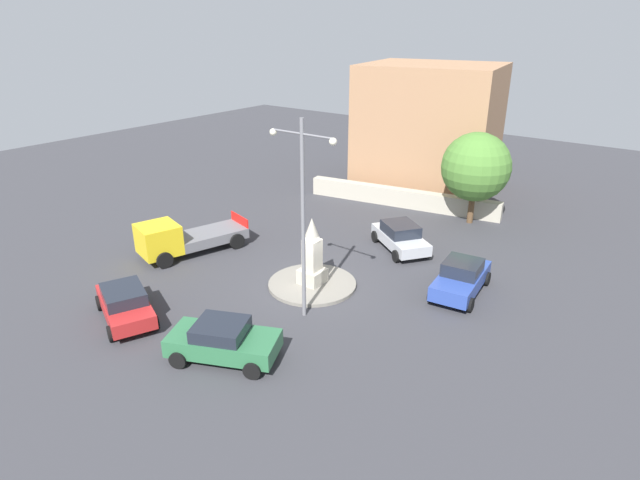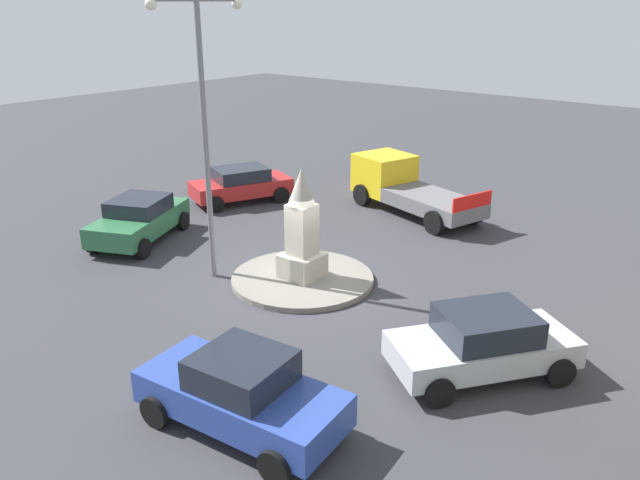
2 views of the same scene
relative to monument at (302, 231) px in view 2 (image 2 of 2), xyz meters
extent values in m
plane|color=#38383D|center=(0.00, 0.00, -1.55)|extent=(80.00, 80.00, 0.00)
cylinder|color=gray|center=(0.00, 0.00, -1.47)|extent=(4.09, 4.09, 0.16)
cube|color=#B2AA99|center=(0.00, 0.00, -1.04)|extent=(1.07, 1.07, 0.69)
cube|color=#B2AA99|center=(0.00, 0.00, 0.04)|extent=(0.70, 0.70, 1.48)
cone|color=#B2AA99|center=(0.00, 0.00, 1.29)|extent=(0.77, 0.77, 1.03)
cylinder|color=slate|center=(1.35, -2.28, 2.55)|extent=(0.16, 0.16, 8.19)
cylinder|color=slate|center=(0.65, -2.28, 6.06)|extent=(1.40, 0.08, 0.08)
cylinder|color=slate|center=(2.05, -2.28, 6.06)|extent=(1.40, 0.08, 0.08)
sphere|color=#F2EACC|center=(-0.05, -2.28, 5.96)|extent=(0.28, 0.28, 0.28)
sphere|color=#F2EACC|center=(2.75, -2.28, 5.96)|extent=(0.28, 0.28, 0.28)
cube|color=#2D479E|center=(5.76, 3.47, -0.90)|extent=(2.15, 4.18, 0.66)
cube|color=#1E232D|center=(5.76, 3.52, -0.27)|extent=(1.73, 1.80, 0.59)
cylinder|color=black|center=(4.76, 4.77, -1.23)|extent=(0.29, 0.66, 0.64)
cylinder|color=black|center=(6.44, 4.96, -1.23)|extent=(0.29, 0.66, 0.64)
cylinder|color=black|center=(5.09, 1.98, -1.23)|extent=(0.29, 0.66, 0.64)
cylinder|color=black|center=(6.76, 2.18, -1.23)|extent=(0.29, 0.66, 0.64)
cube|color=#2D6B42|center=(0.94, -6.41, -0.89)|extent=(4.34, 3.26, 0.67)
cube|color=#1E232D|center=(0.87, -6.44, -0.32)|extent=(2.32, 2.24, 0.48)
cylinder|color=black|center=(1.83, -5.03, -1.23)|extent=(0.67, 0.47, 0.64)
cylinder|color=black|center=(2.57, -6.65, -1.23)|extent=(0.67, 0.47, 0.64)
cylinder|color=black|center=(-0.69, -6.18, -1.23)|extent=(0.67, 0.47, 0.64)
cylinder|color=black|center=(0.05, -7.79, -1.23)|extent=(0.67, 0.47, 0.64)
cube|color=#B22323|center=(-4.30, -6.95, -0.93)|extent=(4.25, 3.07, 0.58)
cube|color=#1E232D|center=(-4.31, -6.95, -0.39)|extent=(2.46, 2.21, 0.50)
cylinder|color=black|center=(-2.72, -6.71, -1.23)|extent=(0.68, 0.45, 0.64)
cylinder|color=black|center=(-3.37, -8.26, -1.23)|extent=(0.68, 0.45, 0.64)
cylinder|color=black|center=(-5.23, -5.65, -1.23)|extent=(0.68, 0.45, 0.64)
cylinder|color=black|center=(-5.89, -7.19, -1.23)|extent=(0.68, 0.45, 0.64)
cube|color=#B7BABF|center=(1.20, 6.13, -0.94)|extent=(4.19, 3.68, 0.57)
cube|color=#1E232D|center=(1.16, 6.15, -0.36)|extent=(2.47, 2.39, 0.58)
cylinder|color=black|center=(-0.41, 6.23, -1.23)|extent=(0.65, 0.55, 0.64)
cylinder|color=black|center=(0.58, 7.62, -1.23)|extent=(0.65, 0.55, 0.64)
cylinder|color=black|center=(1.82, 4.63, -1.23)|extent=(0.65, 0.55, 0.64)
cylinder|color=black|center=(2.82, 6.02, -1.23)|extent=(0.65, 0.55, 0.64)
cube|color=yellow|center=(-7.90, -2.52, -0.37)|extent=(2.38, 2.36, 1.52)
cube|color=slate|center=(-7.13, 0.18, -0.86)|extent=(2.88, 4.11, 0.53)
cube|color=red|center=(-6.62, 1.94, -0.34)|extent=(1.79, 0.57, 0.50)
cylinder|color=black|center=(-7.02, -2.94, -1.13)|extent=(0.50, 0.88, 0.84)
cylinder|color=black|center=(-8.88, -2.40, -1.13)|extent=(0.50, 0.88, 0.84)
cylinder|color=black|center=(-5.90, 0.95, -1.13)|extent=(0.50, 0.88, 0.84)
cylinder|color=black|center=(-7.75, 1.48, -1.13)|extent=(0.50, 0.88, 0.84)
camera|label=1|loc=(13.41, -17.09, 9.92)|focal=29.49mm
camera|label=2|loc=(12.51, 10.90, 6.03)|focal=35.37mm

